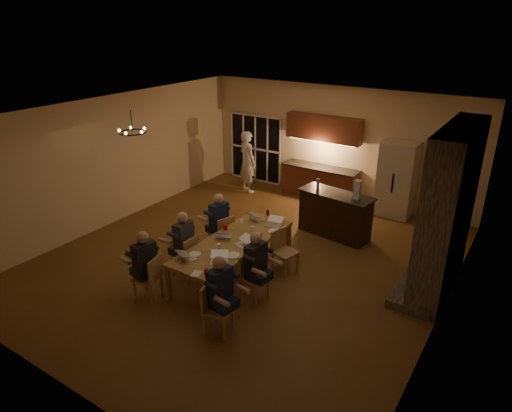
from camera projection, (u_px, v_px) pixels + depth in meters
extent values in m
plane|color=brown|center=(248.00, 259.00, 10.01)|extent=(9.00, 9.00, 0.00)
cube|color=beige|center=(337.00, 143.00, 12.88)|extent=(8.00, 0.04, 3.20)
cube|color=beige|center=(114.00, 160.00, 11.41)|extent=(0.04, 9.00, 3.20)
cube|color=beige|center=(453.00, 240.00, 7.37)|extent=(0.04, 9.00, 3.20)
cube|color=white|center=(246.00, 113.00, 8.76)|extent=(8.00, 9.00, 0.04)
cube|color=black|center=(256.00, 149.00, 14.41)|extent=(1.86, 0.08, 2.10)
cube|color=#74695B|center=(448.00, 211.00, 8.45)|extent=(0.58, 2.50, 3.20)
cube|color=beige|center=(397.00, 179.00, 11.87)|extent=(0.90, 0.68, 2.00)
cube|color=olive|center=(234.00, 258.00, 9.32)|extent=(1.10, 2.94, 0.75)
cube|color=black|center=(335.00, 215.00, 10.92)|extent=(1.86, 0.92, 1.08)
imported|color=silver|center=(247.00, 162.00, 13.53)|extent=(0.80, 0.69, 1.85)
torus|color=black|center=(133.00, 132.00, 9.28)|extent=(0.56, 0.56, 0.03)
cylinder|color=white|center=(219.00, 246.00, 8.87)|extent=(0.08, 0.08, 0.10)
cylinder|color=white|center=(252.00, 229.00, 9.60)|extent=(0.08, 0.08, 0.10)
cylinder|color=white|center=(242.00, 222.00, 9.91)|extent=(0.09, 0.09, 0.10)
cylinder|color=red|center=(207.00, 272.00, 7.97)|extent=(0.08, 0.08, 0.12)
cylinder|color=red|center=(225.00, 227.00, 9.63)|extent=(0.10, 0.10, 0.12)
cylinder|color=#B2B2B7|center=(215.00, 252.00, 8.63)|extent=(0.06, 0.06, 0.12)
cylinder|color=#3F0F0C|center=(268.00, 213.00, 10.34)|extent=(0.06, 0.06, 0.12)
cylinder|color=#B2B2B7|center=(261.00, 236.00, 9.24)|extent=(0.06, 0.06, 0.12)
cylinder|color=white|center=(233.00, 255.00, 8.61)|extent=(0.27, 0.27, 0.02)
cylinder|color=white|center=(195.00, 254.00, 8.65)|extent=(0.24, 0.24, 0.02)
cylinder|color=white|center=(275.00, 231.00, 9.57)|extent=(0.27, 0.27, 0.02)
cube|color=white|center=(196.00, 274.00, 8.01)|extent=(0.21, 0.25, 0.01)
cylinder|color=#99999E|center=(318.00, 183.00, 11.00)|extent=(0.07, 0.07, 0.24)
cube|color=silver|center=(357.00, 190.00, 10.31)|extent=(0.14, 0.14, 0.44)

